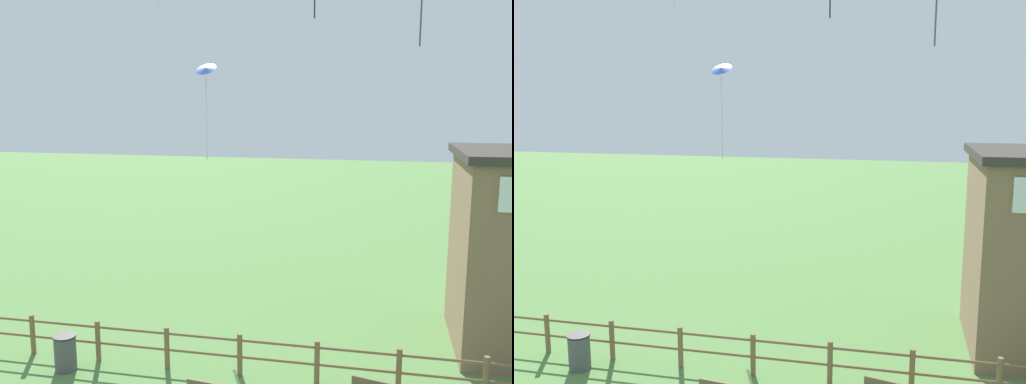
# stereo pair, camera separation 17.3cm
# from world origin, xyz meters

# --- Properties ---
(wooden_fence) EXTENTS (20.49, 0.14, 1.16)m
(wooden_fence) POSITION_xyz_m (0.00, 7.83, 0.66)
(wooden_fence) COLOR brown
(wooden_fence) RESTS_ON ground_plane
(trash_bin) EXTENTS (0.62, 0.62, 0.99)m
(trash_bin) POSITION_xyz_m (-4.67, 7.13, 0.50)
(trash_bin) COLOR #4C4C51
(trash_bin) RESTS_ON ground_plane
(kite_blue_delta) EXTENTS (0.88, 0.81, 3.47)m
(kite_blue_delta) POSITION_xyz_m (-2.74, 14.01, 7.96)
(kite_blue_delta) COLOR blue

